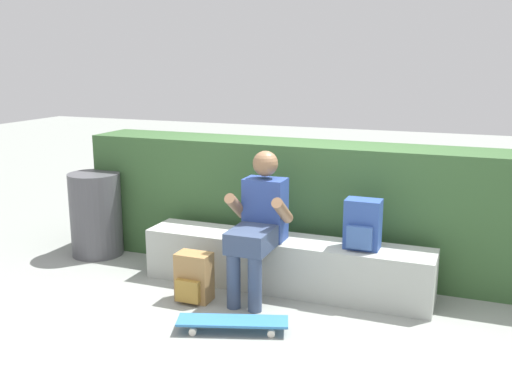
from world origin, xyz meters
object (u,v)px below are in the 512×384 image
at_px(bench_main, 285,264).
at_px(backpack_on_ground, 194,278).
at_px(trash_bin, 96,214).
at_px(skateboard_near_person, 233,322).
at_px(person_skater, 259,220).
at_px(backpack_on_bench, 363,225).

height_order(bench_main, backpack_on_ground, bench_main).
bearing_deg(backpack_on_ground, trash_bin, 154.71).
height_order(bench_main, skateboard_near_person, bench_main).
xyz_separation_m(person_skater, skateboard_near_person, (0.07, -0.70, -0.57)).
relative_size(person_skater, skateboard_near_person, 1.45).
relative_size(bench_main, person_skater, 2.07).
bearing_deg(bench_main, trash_bin, 175.36).
relative_size(bench_main, backpack_on_bench, 6.18).
distance_m(bench_main, person_skater, 0.50).
bearing_deg(trash_bin, skateboard_near_person, -28.76).
bearing_deg(trash_bin, person_skater, -11.23).
relative_size(bench_main, trash_bin, 2.99).
xyz_separation_m(person_skater, backpack_on_ground, (-0.45, -0.31, -0.45)).
distance_m(skateboard_near_person, backpack_on_ground, 0.66).
height_order(skateboard_near_person, trash_bin, trash_bin).
height_order(backpack_on_bench, trash_bin, backpack_on_bench).
height_order(person_skater, skateboard_near_person, person_skater).
distance_m(person_skater, skateboard_near_person, 0.90).
relative_size(person_skater, backpack_on_bench, 2.98).
bearing_deg(person_skater, backpack_on_bench, 13.88).
bearing_deg(skateboard_near_person, bench_main, 84.51).
distance_m(skateboard_near_person, trash_bin, 2.26).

